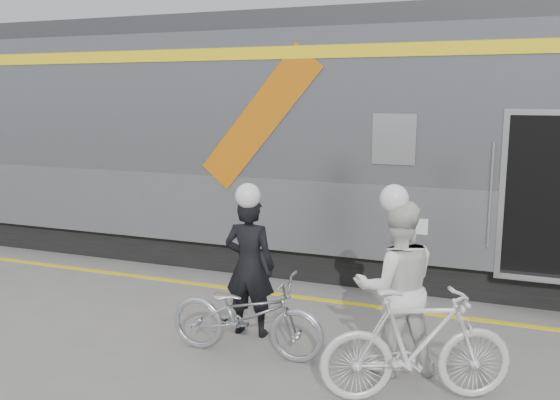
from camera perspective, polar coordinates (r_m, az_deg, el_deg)
The scene contains 9 objects.
ground at distance 6.56m, azimuth -0.38°, elevation -15.70°, with size 90.00×90.00×0.00m, color slate.
train at distance 9.87m, azimuth 11.32°, elevation 5.27°, with size 24.00×3.17×4.10m.
safety_strip at distance 8.45m, azimuth 5.00°, elevation -9.66°, with size 24.00×0.12×0.01m, color yellow.
man at distance 7.09m, azimuth -2.95°, elevation -6.36°, with size 0.62×0.41×1.70m, color black.
bicycle_left at distance 6.66m, azimuth -3.26°, elevation -10.94°, with size 0.62×1.78×0.93m, color #ABAEB3.
woman at distance 6.26m, azimuth 11.11°, elevation -8.24°, with size 0.88×0.69×1.81m, color white.
bicycle_right at distance 5.84m, azimuth 13.01°, elevation -13.46°, with size 0.52×1.83×1.10m, color silver.
helmet_man at distance 6.87m, azimuth -3.02°, elevation 1.62°, with size 0.29×0.29×0.29m, color white.
helmet_woman at distance 6.02m, azimuth 11.45°, elevation 1.32°, with size 0.29×0.29×0.29m, color white.
Camera 1 is at (2.14, -5.50, 2.87)m, focal length 38.00 mm.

